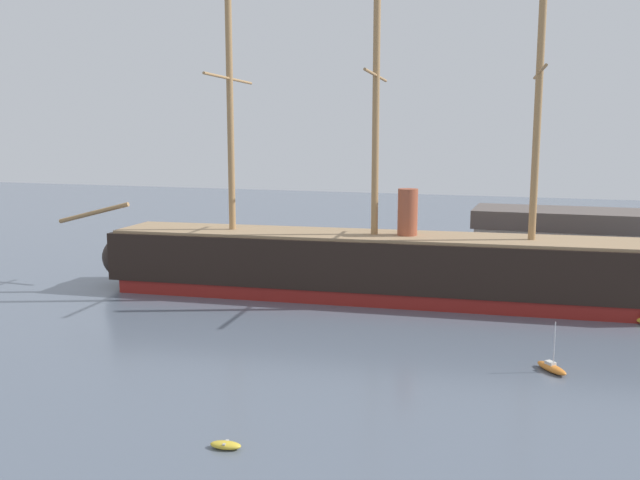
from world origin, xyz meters
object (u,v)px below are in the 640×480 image
Objects in this scene: tall_ship at (374,264)px; dinghy_near_centre at (226,445)px; sailboat_alongside_stern at (552,367)px; dinghy_far_left at (140,285)px.

tall_ship is 41.02m from dinghy_near_centre.
tall_ship is at bearing 135.52° from sailboat_alongside_stern.
tall_ship is 18.09× the size of sailboat_alongside_stern.
dinghy_far_left is (-30.79, 36.70, 0.03)m from dinghy_near_centre.
dinghy_near_centre is at bearing -50.00° from dinghy_far_left.
dinghy_far_left reaches higher than dinghy_near_centre.
sailboat_alongside_stern is at bearing 47.84° from dinghy_near_centre.
dinghy_near_centre is at bearing -132.16° from sailboat_alongside_stern.
dinghy_near_centre is 47.91m from dinghy_far_left.
tall_ship is 32.73× the size of dinghy_far_left.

